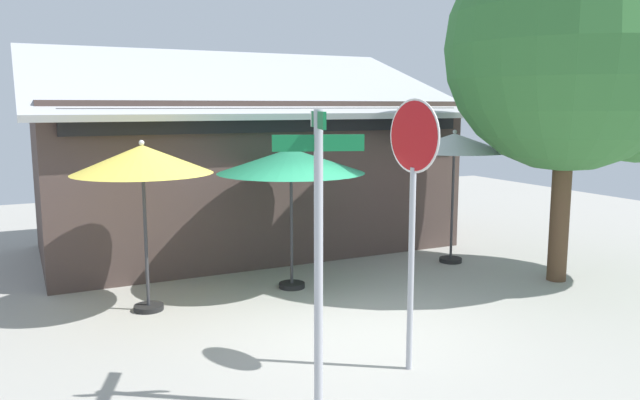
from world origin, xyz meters
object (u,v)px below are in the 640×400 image
street_sign_post (318,229)px  stop_sign (413,182)px  shade_tree (590,55)px  patio_umbrella_forest_green_center (291,162)px  patio_umbrella_mustard_left (142,161)px  patio_umbrella_ivory_right (454,144)px

street_sign_post → stop_sign: 1.44m
street_sign_post → shade_tree: shade_tree is taller
patio_umbrella_forest_green_center → patio_umbrella_mustard_left: bearing=-177.3°
patio_umbrella_forest_green_center → patio_umbrella_ivory_right: patio_umbrella_ivory_right is taller
street_sign_post → patio_umbrella_forest_green_center: size_ratio=1.23×
street_sign_post → patio_umbrella_mustard_left: (-0.97, 3.84, 0.40)m
patio_umbrella_forest_green_center → shade_tree: 5.32m
patio_umbrella_mustard_left → patio_umbrella_ivory_right: 5.92m
patio_umbrella_ivory_right → shade_tree: size_ratio=0.43×
stop_sign → patio_umbrella_forest_green_center: (0.08, 3.59, -0.07)m
stop_sign → patio_umbrella_forest_green_center: size_ratio=1.28×
patio_umbrella_forest_green_center → patio_umbrella_ivory_right: size_ratio=0.94×
stop_sign → patio_umbrella_forest_green_center: 3.59m
stop_sign → patio_umbrella_mustard_left: 4.18m
shade_tree → patio_umbrella_mustard_left: bearing=166.7°
patio_umbrella_mustard_left → patio_umbrella_forest_green_center: 2.41m
patio_umbrella_mustard_left → patio_umbrella_ivory_right: bearing=3.1°
patio_umbrella_mustard_left → shade_tree: 7.47m
patio_umbrella_ivory_right → street_sign_post: bearing=-139.9°
stop_sign → shade_tree: (4.77, 1.80, 1.68)m
stop_sign → patio_umbrella_mustard_left: stop_sign is taller
stop_sign → patio_umbrella_mustard_left: (-2.32, 3.48, 0.05)m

